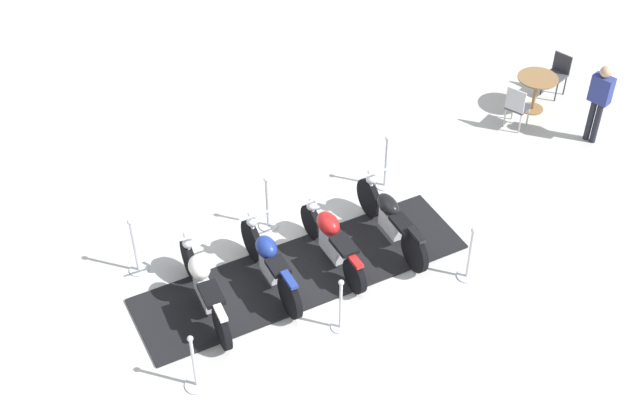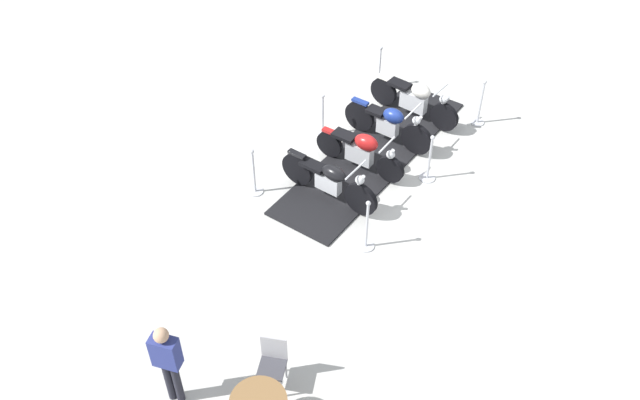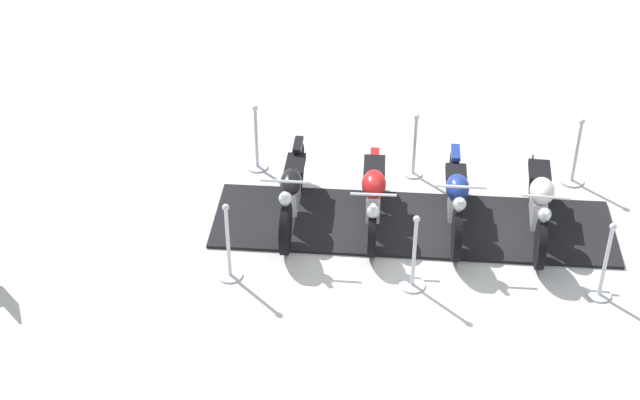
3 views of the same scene
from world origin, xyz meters
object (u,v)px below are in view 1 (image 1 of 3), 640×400
Objects in this scene: stanchion_right_rear at (136,254)px; stanchion_right_mid at (268,211)px; motorcycle_maroon at (331,238)px; cafe_chair_across_table at (558,72)px; stanchion_left_front at (469,261)px; motorcycle_navy at (269,261)px; cafe_table at (537,85)px; stanchion_left_rear at (195,371)px; stanchion_right_front at (386,170)px; stanchion_left_mid at (341,311)px; motorcycle_cream at (203,284)px; cafe_chair_near_table at (517,105)px; bystander_person at (600,97)px; motorcycle_black at (390,218)px.

stanchion_right_mid is (-1.78, -1.57, -0.04)m from stanchion_right_rear.
cafe_chair_across_table is at bearing -71.93° from motorcycle_maroon.
stanchion_left_front is (-5.30, -1.17, -0.03)m from stanchion_right_rear.
motorcycle_navy is 7.21m from cafe_table.
stanchion_left_rear is (0.46, 2.21, -0.20)m from motorcycle_navy.
stanchion_right_mid is at bearing 41.53° from stanchion_right_front.
stanchion_left_mid is (-0.48, 1.39, -0.14)m from motorcycle_maroon.
stanchion_right_mid reaches higher than cafe_table.
motorcycle_cream is 1.46m from stanchion_right_rear.
cafe_table is 0.82m from cafe_chair_across_table.
cafe_table is at bearing -73.69° from motorcycle_navy.
cafe_chair_across_table is at bearing -126.73° from stanchion_right_front.
motorcycle_navy is 0.90× the size of motorcycle_cream.
stanchion_right_rear reaches higher than cafe_table.
motorcycle_maroon is at bearing 60.59° from cafe_table.
motorcycle_navy is at bearing 89.37° from motorcycle_maroon.
stanchion_right_rear is at bearing 158.18° from cafe_chair_near_table.
stanchion_left_mid is (-1.32, 0.64, -0.15)m from motorcycle_navy.
stanchion_left_rear is 0.64× the size of bystander_person.
cafe_chair_near_table is at bearing -117.74° from stanchion_left_rear.
motorcycle_maroon is 0.86× the size of motorcycle_cream.
motorcycle_black is 5.90m from cafe_chair_across_table.
motorcycle_maroon is 1.45× the size of stanchion_right_mid.
cafe_chair_across_table is (-0.41, -0.71, -0.06)m from cafe_table.
stanchion_left_rear is 1.13× the size of cafe_chair_near_table.
motorcycle_black is 2.14× the size of cafe_table.
stanchion_right_mid is 6.40m from cafe_table.
stanchion_left_mid is at bearing 8.12° from cafe_chair_across_table.
stanchion_left_rear is 0.98× the size of stanchion_right_mid.
stanchion_right_mid reaches higher than motorcycle_cream.
stanchion_right_rear is 1.04× the size of stanchion_left_rear.
motorcycle_cream is 1.94× the size of cafe_chair_near_table.
stanchion_right_rear is 4.74m from stanchion_right_front.
stanchion_right_rear is 1.04× the size of stanchion_left_front.
cafe_chair_across_table is at bearing -2.85° from cafe_chair_near_table.
bystander_person is (-3.68, -5.93, 0.63)m from stanchion_left_mid.
cafe_table is at bearing -98.32° from stanchion_left_front.
stanchion_right_mid is at bearing -10.94° from cafe_chair_across_table.
motorcycle_cream is 1.71× the size of stanchion_left_front.
cafe_table is (-3.01, -5.34, 0.06)m from motorcycle_maroon.
motorcycle_navy is at bearing 65.16° from stanchion_right_front.
stanchion_left_mid reaches higher than cafe_chair_across_table.
motorcycle_cream is 2.13m from stanchion_right_mid.
motorcycle_navy reaches higher than motorcycle_cream.
stanchion_left_front reaches higher than stanchion_left_mid.
stanchion_right_mid is at bearing -23.55° from motorcycle_navy.
motorcycle_black is at bearing -10.87° from bystander_person.
motorcycle_cream reaches higher than motorcycle_maroon.
stanchion_left_rear is (1.29, 2.96, -0.20)m from motorcycle_maroon.
motorcycle_black is at bearing 3.85° from cafe_chair_across_table.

